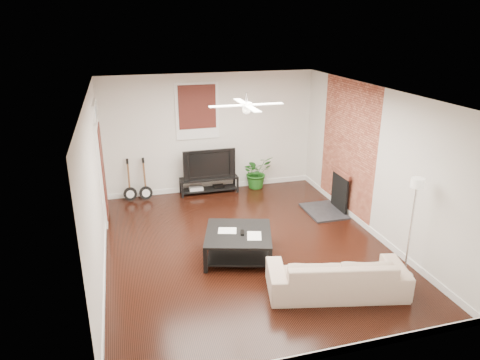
% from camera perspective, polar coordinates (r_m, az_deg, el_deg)
% --- Properties ---
extents(room, '(5.01, 6.01, 2.81)m').
position_cam_1_polar(room, '(7.59, 0.81, 0.77)').
color(room, black).
rests_on(room, ground).
extents(brick_accent, '(0.02, 2.20, 2.80)m').
position_cam_1_polar(brick_accent, '(9.42, 13.77, 4.03)').
color(brick_accent, brown).
rests_on(brick_accent, floor).
extents(fireplace, '(0.80, 1.10, 0.92)m').
position_cam_1_polar(fireplace, '(9.58, 11.80, -1.48)').
color(fireplace, black).
rests_on(fireplace, floor).
extents(window_back, '(1.00, 0.06, 1.30)m').
position_cam_1_polar(window_back, '(10.19, -5.58, 8.89)').
color(window_back, '#3E1310').
rests_on(window_back, wall_back).
extents(door_left, '(0.08, 1.00, 2.50)m').
position_cam_1_polar(door_left, '(9.18, -17.59, 2.27)').
color(door_left, white).
rests_on(door_left, wall_left).
extents(tv_stand, '(1.38, 0.37, 0.39)m').
position_cam_1_polar(tv_stand, '(10.52, -4.04, -0.66)').
color(tv_stand, black).
rests_on(tv_stand, floor).
extents(tv, '(1.23, 0.16, 0.71)m').
position_cam_1_polar(tv, '(10.36, -4.14, 2.22)').
color(tv, black).
rests_on(tv, tv_stand).
extents(coffee_table, '(1.39, 1.39, 0.47)m').
position_cam_1_polar(coffee_table, '(7.71, -0.22, -8.37)').
color(coffee_table, black).
rests_on(coffee_table, floor).
extents(sofa, '(2.20, 1.25, 0.61)m').
position_cam_1_polar(sofa, '(6.92, 12.45, -11.86)').
color(sofa, tan).
rests_on(sofa, floor).
extents(floor_lamp, '(0.33, 0.33, 1.69)m').
position_cam_1_polar(floor_lamp, '(7.39, 21.31, -5.92)').
color(floor_lamp, silver).
rests_on(floor_lamp, floor).
extents(potted_plant, '(0.88, 0.81, 0.80)m').
position_cam_1_polar(potted_plant, '(10.77, 2.16, 1.05)').
color(potted_plant, '#1E5F1B').
rests_on(potted_plant, floor).
extents(guitar_left, '(0.32, 0.24, 0.98)m').
position_cam_1_polar(guitar_left, '(10.22, -14.21, -0.12)').
color(guitar_left, black).
rests_on(guitar_left, floor).
extents(guitar_right, '(0.31, 0.22, 0.98)m').
position_cam_1_polar(guitar_right, '(10.20, -12.25, 0.01)').
color(guitar_right, black).
rests_on(guitar_right, floor).
extents(ceiling_fan, '(1.24, 1.24, 0.32)m').
position_cam_1_polar(ceiling_fan, '(7.29, 0.86, 9.72)').
color(ceiling_fan, white).
rests_on(ceiling_fan, ceiling).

